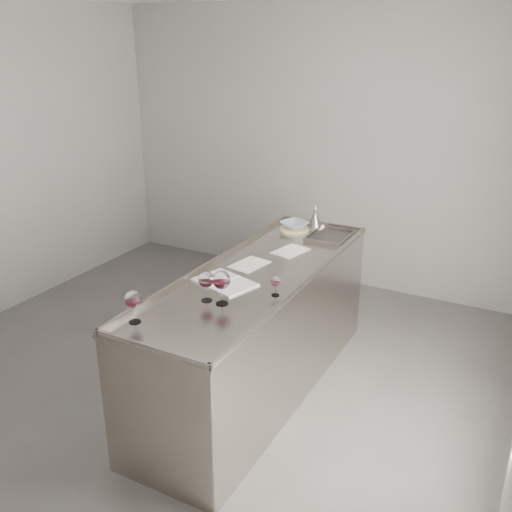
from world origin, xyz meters
The scene contains 12 objects.
room_shell centered at (0.00, 0.00, 1.40)m, with size 4.54×5.04×2.84m.
counter centered at (0.50, 0.30, 0.47)m, with size 0.77×2.42×0.97m.
wine_glass_left centered at (0.23, -0.68, 1.08)m, with size 0.10×0.10×0.20m.
wine_glass_middle centered at (0.43, -0.24, 1.08)m, with size 0.10×0.10×0.19m.
wine_glass_right centered at (0.54, -0.24, 1.09)m, with size 0.11×0.11×0.22m.
wine_glass_small centered at (0.78, 0.02, 1.03)m, with size 0.06×0.06×0.13m.
notebook centered at (0.39, 0.04, 0.95)m, with size 0.45×0.38×0.02m.
loose_paper_top centered at (0.38, 0.40, 0.94)m, with size 0.20×0.28×0.00m, color silver.
loose_paper_under centered at (0.53, 0.78, 0.94)m, with size 0.19×0.28×0.00m, color white.
trivet centered at (0.34, 1.26, 0.95)m, with size 0.24×0.24×0.02m, color beige.
ceramic_bowl centered at (0.34, 1.26, 0.99)m, with size 0.22×0.22×0.05m, color #8FA2A6.
wine_funnel centered at (0.48, 1.38, 1.00)m, with size 0.15×0.15×0.21m.
Camera 1 is at (2.21, -2.91, 2.48)m, focal length 40.00 mm.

